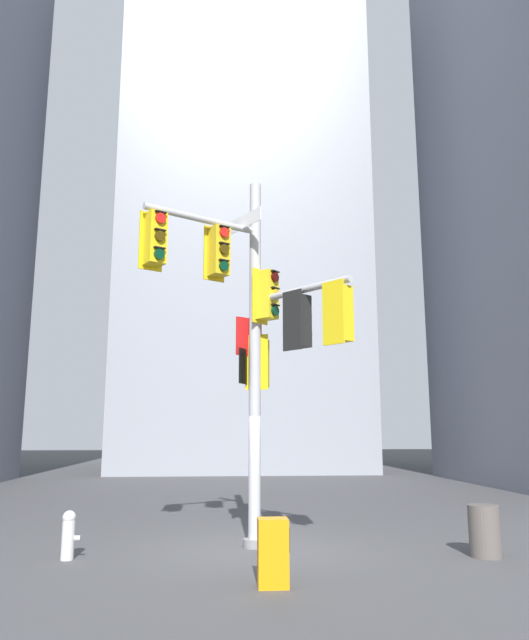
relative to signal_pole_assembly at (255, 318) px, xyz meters
name	(u,v)px	position (x,y,z in m)	size (l,w,h in m)	color
ground	(254,548)	(0.04, 0.48, -4.41)	(120.00, 120.00, 0.00)	#474749
building_mid_block	(241,240)	(0.65, 25.67, 10.15)	(14.00, 14.00, 29.11)	#9399A3
signal_pole_assembly	(255,318)	(0.00, 0.00, 0.00)	(3.94, 2.68, 7.43)	#B2B2B5
fire_hydrant	(69,534)	(-3.29, -0.37, -3.97)	(0.33, 0.23, 0.83)	silver
newspaper_box	(273,552)	(0.13, -2.47, -3.93)	(0.45, 0.36, 0.95)	orange
trash_bin	(485,531)	(4.11, -0.71, -3.96)	(0.56, 0.56, 0.90)	#59514C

